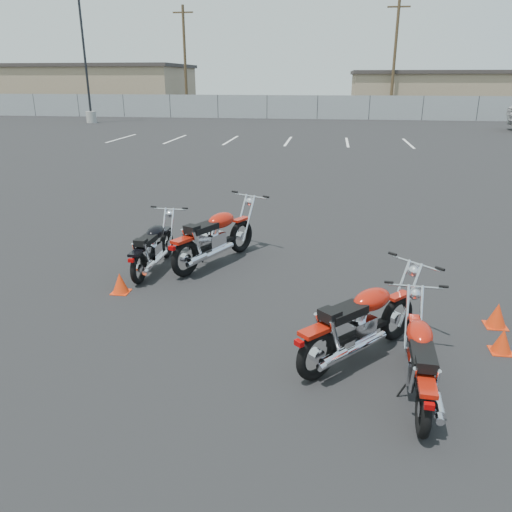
# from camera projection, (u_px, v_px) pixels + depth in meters

# --- Properties ---
(ground) EXTENTS (120.00, 120.00, 0.00)m
(ground) POSITION_uv_depth(u_px,v_px,m) (235.00, 314.00, 6.86)
(ground) COLOR black
(ground) RESTS_ON ground
(motorcycle_front_red) EXTENTS (1.39, 2.09, 1.06)m
(motorcycle_front_red) POSITION_uv_depth(u_px,v_px,m) (215.00, 237.00, 8.57)
(motorcycle_front_red) COLOR black
(motorcycle_front_red) RESTS_ON ground
(motorcycle_second_black) EXTENTS (0.70, 1.81, 0.88)m
(motorcycle_second_black) POSITION_uv_depth(u_px,v_px,m) (153.00, 247.00, 8.32)
(motorcycle_second_black) COLOR black
(motorcycle_second_black) RESTS_ON ground
(motorcycle_third_red) EXTENTS (1.66, 1.74, 0.99)m
(motorcycle_third_red) POSITION_uv_depth(u_px,v_px,m) (361.00, 323.00, 5.64)
(motorcycle_third_red) COLOR black
(motorcycle_third_red) RESTS_ON ground
(motorcycle_rear_red) EXTENTS (0.70, 1.81, 0.88)m
(motorcycle_rear_red) POSITION_uv_depth(u_px,v_px,m) (420.00, 360.00, 4.99)
(motorcycle_rear_red) COLOR black
(motorcycle_rear_red) RESTS_ON ground
(training_cone_near) EXTENTS (0.27, 0.27, 0.32)m
(training_cone_near) POSITION_uv_depth(u_px,v_px,m) (497.00, 315.00, 6.48)
(training_cone_near) COLOR red
(training_cone_near) RESTS_ON ground
(training_cone_far) EXTENTS (0.25, 0.25, 0.29)m
(training_cone_far) POSITION_uv_depth(u_px,v_px,m) (503.00, 341.00, 5.87)
(training_cone_far) COLOR red
(training_cone_far) RESTS_ON ground
(training_cone_extra) EXTENTS (0.26, 0.26, 0.31)m
(training_cone_extra) POSITION_uv_depth(u_px,v_px,m) (120.00, 283.00, 7.51)
(training_cone_extra) COLOR red
(training_cone_extra) RESTS_ON ground
(light_pole_west) EXTENTS (0.80, 0.70, 10.90)m
(light_pole_west) POSITION_uv_depth(u_px,v_px,m) (87.00, 81.00, 35.24)
(light_pole_west) COLOR #999891
(light_pole_west) RESTS_ON ground
(chainlink_fence) EXTENTS (80.06, 0.06, 1.80)m
(chainlink_fence) POSITION_uv_depth(u_px,v_px,m) (317.00, 107.00, 39.16)
(chainlink_fence) COLOR gray
(chainlink_fence) RESTS_ON ground
(tan_building_west) EXTENTS (18.40, 10.40, 4.30)m
(tan_building_west) POSITION_uv_depth(u_px,v_px,m) (92.00, 88.00, 48.28)
(tan_building_west) COLOR #958060
(tan_building_west) RESTS_ON ground
(tan_building_east) EXTENTS (14.40, 9.40, 3.70)m
(tan_building_east) POSITION_uv_depth(u_px,v_px,m) (430.00, 92.00, 45.84)
(tan_building_east) COLOR #958060
(tan_building_east) RESTS_ON ground
(utility_pole_b) EXTENTS (1.80, 0.24, 9.00)m
(utility_pole_b) POSITION_uv_depth(u_px,v_px,m) (185.00, 59.00, 44.19)
(utility_pole_b) COLOR #3F2F1D
(utility_pole_b) RESTS_ON ground
(utility_pole_c) EXTENTS (1.80, 0.24, 9.00)m
(utility_pole_c) POSITION_uv_depth(u_px,v_px,m) (395.00, 57.00, 40.78)
(utility_pole_c) COLOR #3F2F1D
(utility_pole_c) RESTS_ON ground
(parking_line_stripes) EXTENTS (15.12, 4.00, 0.01)m
(parking_line_stripes) POSITION_uv_depth(u_px,v_px,m) (259.00, 141.00, 25.83)
(parking_line_stripes) COLOR silver
(parking_line_stripes) RESTS_ON ground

